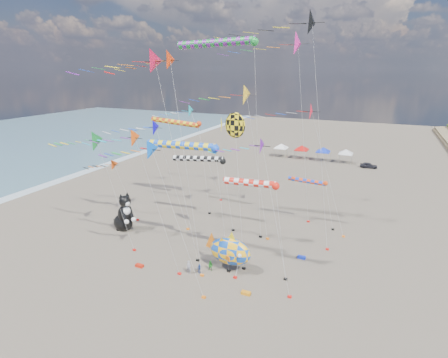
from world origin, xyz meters
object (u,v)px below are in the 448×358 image
Objects in this scene: fish_inflatable at (230,251)px; child_blue at (199,268)px; child_green at (210,266)px; person_adult at (189,267)px; cat_inflatable at (124,211)px; parked_car at (369,165)px.

child_blue is at bearing -150.17° from fish_inflatable.
child_green is at bearing -20.48° from child_blue.
person_adult is (-3.70, -2.24, -1.62)m from fish_inflatable.
child_green is at bearing 40.68° from person_adult.
cat_inflatable is 4.67× the size of child_green.
fish_inflatable is 1.74× the size of parked_car.
fish_inflatable reaches higher than child_blue.
child_blue is at bearing -140.43° from child_green.
person_adult reaches higher than child_green.
child_green is at bearing -157.69° from fish_inflatable.
parked_car is (13.61, 50.49, 0.02)m from child_green.
fish_inflatable is 5.81× the size of child_blue.
cat_inflatable is at bearing 157.86° from person_adult.
cat_inflatable is 17.08m from fish_inflatable.
child_blue is 53.33m from parked_car.
fish_inflatable is 3.71m from child_blue.
person_adult is at bearing -148.86° from fish_inflatable.
fish_inflatable is 2.73m from child_green.
fish_inflatable is 4.00× the size of person_adult.
child_blue is at bearing 36.75° from person_adult.
child_blue is (0.92, 0.64, -0.24)m from person_adult.
fish_inflatable is at bearing -33.09° from child_blue.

